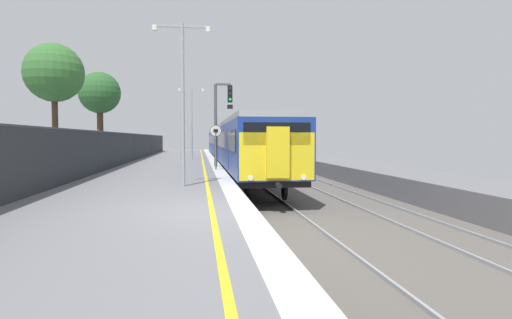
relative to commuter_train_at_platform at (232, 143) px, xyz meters
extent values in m
cube|color=slate|center=(-4.60, -26.18, -1.77)|extent=(6.40, 110.00, 1.00)
cube|color=silver|center=(-1.70, -26.18, -1.26)|extent=(0.60, 110.00, 0.01)
cube|color=yellow|center=(-2.45, -26.18, -1.26)|extent=(0.12, 110.00, 0.01)
cube|color=#56514C|center=(4.10, -26.18, -2.37)|extent=(11.00, 110.00, 0.20)
cube|color=gray|center=(-0.71, -26.18, -2.23)|extent=(0.07, 110.00, 0.08)
cube|color=gray|center=(0.72, -26.18, -2.23)|extent=(0.07, 110.00, 0.08)
cube|color=gray|center=(3.29, -26.18, -2.23)|extent=(0.07, 110.00, 0.08)
cube|color=gray|center=(4.72, -26.18, -2.23)|extent=(0.07, 110.00, 0.08)
cube|color=navy|center=(0.00, -10.66, 0.00)|extent=(2.80, 20.85, 2.30)
cube|color=black|center=(0.00, -10.66, -1.27)|extent=(2.64, 20.25, 0.25)
cube|color=#93999E|center=(0.00, -10.66, 1.27)|extent=(2.68, 20.85, 0.24)
cube|color=black|center=(-1.41, -10.66, 0.30)|extent=(0.02, 19.25, 0.84)
cube|color=#1D3A98|center=(-1.41, -15.88, -0.10)|extent=(0.03, 1.10, 1.90)
cube|color=#1D3A98|center=(-1.41, -5.45, -0.10)|extent=(0.03, 1.10, 1.90)
cylinder|color=black|center=(-0.78, -18.49, -1.77)|extent=(0.12, 0.84, 0.84)
cylinder|color=black|center=(0.78, -18.49, -1.77)|extent=(0.12, 0.84, 0.84)
cylinder|color=black|center=(-0.78, -2.84, -1.77)|extent=(0.12, 0.84, 0.84)
cylinder|color=black|center=(0.78, -2.84, -1.77)|extent=(0.12, 0.84, 0.84)
cube|color=navy|center=(0.00, 10.78, 0.00)|extent=(2.80, 20.85, 2.30)
cube|color=black|center=(0.00, 10.78, -1.27)|extent=(2.64, 20.25, 0.25)
cube|color=#93999E|center=(0.00, 10.78, 1.27)|extent=(2.68, 20.85, 0.24)
cube|color=black|center=(-1.41, 10.78, 0.30)|extent=(0.02, 19.25, 0.84)
cube|color=#1D3A98|center=(-1.41, 5.57, -0.10)|extent=(0.03, 1.10, 1.90)
cube|color=#1D3A98|center=(-1.41, 16.00, -0.10)|extent=(0.03, 1.10, 1.90)
cylinder|color=black|center=(-0.78, 2.96, -1.77)|extent=(0.12, 0.84, 0.84)
cylinder|color=black|center=(0.78, 2.96, -1.77)|extent=(0.12, 0.84, 0.84)
cylinder|color=black|center=(-0.78, 18.61, -1.77)|extent=(0.12, 0.84, 0.84)
cylinder|color=black|center=(0.78, 18.61, -1.77)|extent=(0.12, 0.84, 0.84)
cube|color=yellow|center=(0.00, -21.05, -0.25)|extent=(2.70, 0.10, 1.70)
cube|color=black|center=(0.00, -21.06, 0.55)|extent=(2.40, 0.08, 0.80)
cube|color=yellow|center=(0.00, -21.19, -0.10)|extent=(0.80, 0.24, 1.80)
cylinder|color=white|center=(-0.95, -21.11, -1.00)|extent=(0.18, 0.06, 0.18)
cylinder|color=white|center=(0.95, -21.11, -1.00)|extent=(0.18, 0.06, 0.18)
cylinder|color=black|center=(0.00, -21.34, -1.25)|extent=(0.20, 0.35, 0.20)
cube|color=black|center=(0.00, 10.78, 1.52)|extent=(0.60, 0.90, 0.20)
cylinder|color=#47474C|center=(-1.75, -10.53, 1.14)|extent=(0.18, 0.18, 4.82)
cube|color=#47474C|center=(-1.30, -10.53, 3.55)|extent=(0.90, 0.12, 0.12)
cube|color=black|center=(-0.90, -10.53, 3.00)|extent=(0.28, 0.20, 1.00)
cylinder|color=black|center=(-0.90, -10.65, 3.32)|extent=(0.16, 0.04, 0.16)
cylinder|color=black|center=(-0.90, -10.65, 3.00)|extent=(0.16, 0.04, 0.16)
cylinder|color=#19D83F|center=(-0.90, -10.65, 2.68)|extent=(0.16, 0.04, 0.16)
cube|color=black|center=(-0.90, -10.53, 2.25)|extent=(0.32, 0.16, 0.24)
cylinder|color=#59595B|center=(-1.85, -13.20, -0.27)|extent=(0.08, 0.08, 2.00)
cylinder|color=black|center=(-1.85, -13.21, 0.79)|extent=(0.59, 0.02, 0.59)
cylinder|color=silver|center=(-1.85, -13.22, 0.79)|extent=(0.56, 0.02, 0.56)
cube|color=black|center=(-1.85, -13.23, 0.79)|extent=(0.24, 0.01, 0.18)
cylinder|color=#93999E|center=(-3.28, -20.89, 1.53)|extent=(0.14, 0.14, 5.59)
cube|color=#93999E|center=(-2.83, -20.89, 4.22)|extent=(0.90, 0.08, 0.08)
cylinder|color=silver|center=(-2.38, -20.89, 4.14)|extent=(0.20, 0.20, 0.18)
cube|color=#93999E|center=(-3.73, -20.89, 4.22)|extent=(0.90, 0.08, 0.08)
cylinder|color=silver|center=(-4.18, -20.89, 4.14)|extent=(0.20, 0.20, 0.18)
cylinder|color=#93999E|center=(-3.28, -1.92, 1.54)|extent=(0.14, 0.14, 5.61)
cube|color=#93999E|center=(-2.83, -1.92, 4.24)|extent=(0.90, 0.08, 0.08)
cylinder|color=silver|center=(-2.38, -1.92, 4.16)|extent=(0.20, 0.20, 0.18)
cube|color=#93999E|center=(-3.73, -1.92, 4.24)|extent=(0.90, 0.08, 0.08)
cylinder|color=silver|center=(-4.18, -1.92, 4.16)|extent=(0.20, 0.20, 0.18)
cylinder|color=#38383D|center=(-7.55, -14.49, -0.27)|extent=(0.07, 0.07, 2.00)
cylinder|color=#38383D|center=(-7.55, -2.80, -0.27)|extent=(0.07, 0.07, 2.00)
cylinder|color=#38383D|center=(-7.55, 8.89, -0.27)|extent=(0.07, 0.07, 2.00)
cylinder|color=#38383D|center=(-7.55, 20.57, -0.27)|extent=(0.07, 0.07, 2.00)
cylinder|color=#473323|center=(-10.01, -12.73, 0.82)|extent=(0.30, 0.30, 4.18)
sphere|color=#33662D|center=(-10.01, -12.73, 3.73)|extent=(2.97, 2.97, 2.97)
sphere|color=#33662D|center=(-9.95, -12.93, 3.36)|extent=(2.23, 2.23, 2.23)
cylinder|color=#473323|center=(-9.58, -4.48, 0.76)|extent=(0.43, 0.43, 4.06)
sphere|color=#285628|center=(-9.58, -4.48, 3.58)|extent=(2.88, 2.88, 2.88)
sphere|color=#285628|center=(-9.71, -4.12, 3.22)|extent=(1.59, 1.59, 1.59)
camera|label=1|loc=(-2.74, -36.12, 0.39)|focal=30.47mm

